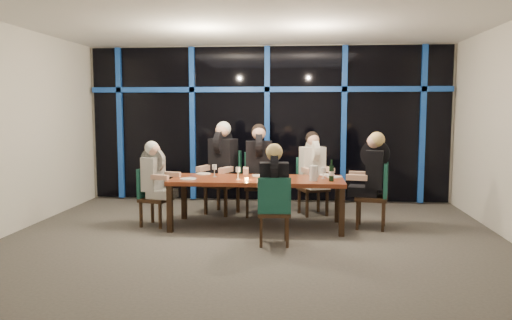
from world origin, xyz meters
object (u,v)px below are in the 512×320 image
Objects in this scene: chair_end_right at (377,192)px; diner_far_left at (222,154)px; chair_far_mid at (259,180)px; chair_end_left at (151,194)px; chair_far_right at (311,183)px; diner_near_mid at (274,179)px; dining_table at (257,183)px; diner_end_right at (372,166)px; water_pitcher at (314,173)px; wine_bottle at (331,173)px; diner_far_right at (313,161)px; diner_far_mid at (259,156)px; diner_end_left at (155,171)px; chair_far_left at (225,178)px; chair_near_mid at (274,207)px.

diner_far_left is at bearing -97.49° from chair_end_right.
chair_far_mid is 1.85m from chair_end_left.
diner_near_mid is (-0.52, -1.99, 0.34)m from chair_far_right.
chair_far_mid reaches higher than dining_table.
chair_end_left is 0.92× the size of diner_end_right.
dining_table is at bearing -74.22° from chair_end_left.
water_pitcher is (0.84, -0.18, 0.18)m from dining_table.
chair_far_right is 3.04× the size of wine_bottle.
chair_far_mid is at bearing -44.62° from chair_end_left.
diner_far_right is at bearing 101.53° from wine_bottle.
diner_far_right reaches higher than wine_bottle.
diner_far_right is (2.50, 1.02, 0.42)m from chair_end_left.
wine_bottle reaches higher than chair_end_right.
chair_far_right is 1.08× the size of chair_end_left.
diner_far_mid is (-1.85, 0.75, 0.45)m from chair_end_right.
diner_end_right reaches higher than chair_end_right.
diner_far_right is at bearing -52.87° from diner_end_left.
chair_far_left is at bearing 165.33° from chair_far_mid.
water_pitcher is at bearing -129.82° from diner_near_mid.
diner_near_mid is (-0.55, -1.91, -0.04)m from diner_far_right.
chair_far_mid reaches higher than chair_far_right.
chair_far_mid is 1.06× the size of chair_end_right.
chair_far_left is 1.93m from water_pitcher.
diner_far_right is 1.19m from wine_bottle.
diner_far_right is at bearing -122.13° from chair_end_right.
chair_near_mid is at bearing -133.74° from wine_bottle.
diner_far_right is 4.22× the size of water_pitcher.
diner_far_mid is (0.64, -0.10, -0.02)m from diner_far_left.
chair_near_mid is 1.03× the size of diner_near_mid.
diner_far_left reaches higher than diner_end_right.
chair_near_mid is 0.37m from diner_near_mid.
diner_end_left is (0.07, -0.02, 0.36)m from chair_end_left.
diner_near_mid reaches higher than wine_bottle.
diner_far_mid is at bearing -101.26° from diner_end_right.
chair_far_right is 1.27m from water_pitcher.
diner_far_left is at bearing -67.37° from chair_near_mid.
diner_far_right reaches higher than chair_far_left.
diner_far_right is (0.91, 0.14, -0.08)m from diner_far_mid.
diner_near_mid is at bearing -40.51° from chair_far_left.
diner_far_mid is at bearing -47.18° from chair_end_left.
chair_far_left is 1.20× the size of diner_near_mid.
diner_near_mid reaches higher than chair_end_left.
diner_end_right is 0.93m from water_pitcher.
diner_near_mid reaches higher than chair_near_mid.
diner_far_right is (0.92, 0.05, 0.33)m from chair_far_mid.
chair_far_left reaches higher than chair_far_mid.
chair_far_right is 1.11× the size of diner_end_left.
diner_far_right reaches higher than chair_end_left.
chair_near_mid is 0.95× the size of diner_end_right.
chair_far_left is 2.15m from wine_bottle.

